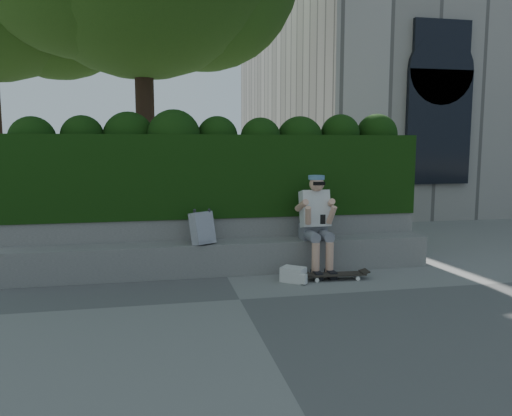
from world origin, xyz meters
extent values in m
plane|color=slate|center=(0.00, 0.00, 0.00)|extent=(80.00, 80.00, 0.00)
cube|color=gray|center=(0.00, 1.25, 0.23)|extent=(6.00, 0.45, 0.45)
cube|color=gray|center=(0.00, 1.73, 0.38)|extent=(6.00, 0.50, 0.75)
cube|color=black|center=(0.00, 1.95, 1.35)|extent=(6.00, 1.00, 1.20)
cylinder|color=black|center=(-1.09, 4.90, 1.76)|extent=(0.37, 0.37, 3.53)
cube|color=slate|center=(1.28, 1.20, 0.56)|extent=(0.36, 0.26, 0.22)
cube|color=silver|center=(1.28, 1.13, 0.90)|extent=(0.40, 0.32, 0.55)
sphere|color=tan|center=(1.28, 1.06, 1.26)|extent=(0.21, 0.21, 0.21)
cylinder|color=teal|center=(1.28, 1.08, 1.35)|extent=(0.23, 0.23, 0.06)
cube|color=black|center=(1.28, 0.78, 0.80)|extent=(0.07, 0.02, 0.13)
cylinder|color=tan|center=(1.18, 0.76, 0.24)|extent=(0.11, 0.11, 0.47)
cylinder|color=tan|center=(1.38, 0.76, 0.24)|extent=(0.11, 0.11, 0.47)
cube|color=black|center=(1.18, 0.70, 0.05)|extent=(0.10, 0.26, 0.10)
cube|color=black|center=(1.38, 0.70, 0.05)|extent=(0.10, 0.26, 0.10)
cube|color=black|center=(1.41, 0.60, 0.08)|extent=(0.81, 0.25, 0.02)
cylinder|color=silver|center=(1.13, 0.53, 0.03)|extent=(0.06, 0.03, 0.06)
cylinder|color=silver|center=(1.14, 0.70, 0.03)|extent=(0.06, 0.03, 0.06)
cylinder|color=silver|center=(1.69, 0.49, 0.03)|extent=(0.06, 0.03, 0.06)
cylinder|color=silver|center=(1.70, 0.66, 0.03)|extent=(0.06, 0.03, 0.06)
cube|color=silver|center=(-0.32, 1.15, 0.67)|extent=(0.34, 0.29, 0.44)
cube|color=silver|center=(0.83, 0.62, 0.10)|extent=(0.37, 0.36, 0.20)
camera|label=1|loc=(-0.95, -5.59, 1.81)|focal=35.00mm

